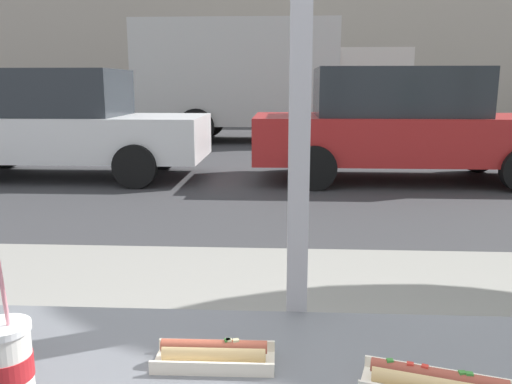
% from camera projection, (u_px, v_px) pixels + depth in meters
% --- Properties ---
extents(ground_plane, '(60.00, 60.00, 0.00)m').
position_uv_depth(ground_plane, '(285.00, 169.00, 9.25)').
color(ground_plane, '#38383A').
extents(sidewalk_strip, '(16.00, 2.80, 0.14)m').
position_uv_depth(sidewalk_strip, '(288.00, 335.00, 2.98)').
color(sidewalk_strip, gray).
rests_on(sidewalk_strip, ground).
extents(building_facade_far, '(28.00, 1.20, 6.03)m').
position_uv_depth(building_facade_far, '(286.00, 44.00, 19.90)').
color(building_facade_far, '#A89E8E').
rests_on(building_facade_far, ground).
extents(soda_cup_right, '(0.09, 0.09, 0.31)m').
position_uv_depth(soda_cup_right, '(6.00, 365.00, 0.88)').
color(soda_cup_right, white).
rests_on(soda_cup_right, window_counter).
extents(hotdog_tray_near, '(0.29, 0.17, 0.05)m').
position_uv_depth(hotdog_tray_near, '(437.00, 383.00, 0.93)').
color(hotdog_tray_near, silver).
rests_on(hotdog_tray_near, window_counter).
extents(hotdog_tray_far, '(0.24, 0.10, 0.05)m').
position_uv_depth(hotdog_tray_far, '(214.00, 353.00, 1.04)').
color(hotdog_tray_far, beige).
rests_on(hotdog_tray_far, window_counter).
extents(parked_car_white, '(4.61, 1.90, 1.72)m').
position_uv_depth(parked_car_white, '(57.00, 124.00, 8.30)').
color(parked_car_white, silver).
rests_on(parked_car_white, ground).
extents(parked_car_red, '(4.68, 1.94, 1.73)m').
position_uv_depth(parked_car_red, '(402.00, 124.00, 8.01)').
color(parked_car_red, red).
rests_on(parked_car_red, ground).
extents(box_truck, '(6.86, 2.44, 3.06)m').
position_uv_depth(box_truck, '(264.00, 78.00, 13.54)').
color(box_truck, beige).
rests_on(box_truck, ground).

